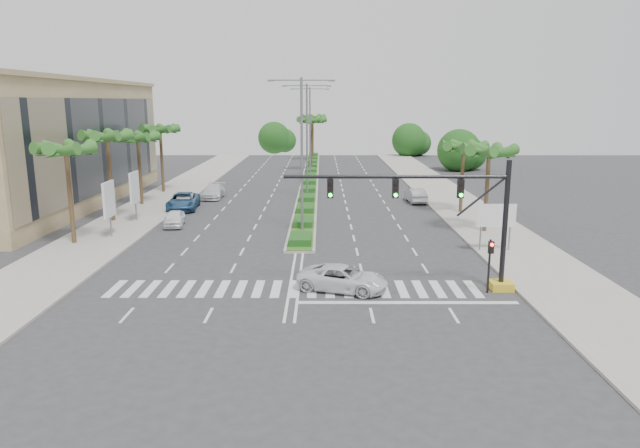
# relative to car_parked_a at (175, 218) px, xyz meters

# --- Properties ---
(ground) EXTENTS (160.00, 160.00, 0.00)m
(ground) POSITION_rel_car_parked_a_xyz_m (10.76, -16.31, -0.65)
(ground) COLOR #333335
(ground) RESTS_ON ground
(footpath_right) EXTENTS (6.00, 120.00, 0.15)m
(footpath_right) POSITION_rel_car_parked_a_xyz_m (25.96, 3.69, -0.57)
(footpath_right) COLOR gray
(footpath_right) RESTS_ON ground
(footpath_left) EXTENTS (6.00, 120.00, 0.15)m
(footpath_left) POSITION_rel_car_parked_a_xyz_m (-4.44, 3.69, -0.57)
(footpath_left) COLOR gray
(footpath_left) RESTS_ON ground
(median) EXTENTS (2.20, 75.00, 0.20)m
(median) POSITION_rel_car_parked_a_xyz_m (10.76, 28.69, -0.55)
(median) COLOR gray
(median) RESTS_ON ground
(median_grass) EXTENTS (1.80, 75.00, 0.04)m
(median_grass) POSITION_rel_car_parked_a_xyz_m (10.76, 28.69, -0.43)
(median_grass) COLOR #316021
(median_grass) RESTS_ON median
(building) EXTENTS (12.00, 36.00, 12.00)m
(building) POSITION_rel_car_parked_a_xyz_m (-15.24, 9.69, 5.35)
(building) COLOR tan
(building) RESTS_ON ground
(signal_gantry) EXTENTS (12.60, 1.20, 7.20)m
(signal_gantry) POSITION_rel_car_parked_a_xyz_m (20.03, -16.31, 2.81)
(signal_gantry) COLOR gold
(signal_gantry) RESTS_ON ground
(pedestrian_signal) EXTENTS (0.28, 0.36, 3.00)m
(pedestrian_signal) POSITION_rel_car_parked_a_xyz_m (21.36, -16.98, 1.40)
(pedestrian_signal) COLOR black
(pedestrian_signal) RESTS_ON ground
(direction_sign) EXTENTS (2.70, 0.11, 3.40)m
(direction_sign) POSITION_rel_car_parked_a_xyz_m (24.26, -8.32, 1.80)
(direction_sign) COLOR slate
(direction_sign) RESTS_ON ground
(billboard_near) EXTENTS (0.18, 2.10, 4.35)m
(billboard_near) POSITION_rel_car_parked_a_xyz_m (-3.74, -4.31, 2.31)
(billboard_near) COLOR slate
(billboard_near) RESTS_ON ground
(billboard_far) EXTENTS (0.18, 2.10, 4.35)m
(billboard_far) POSITION_rel_car_parked_a_xyz_m (-3.74, 1.69, 2.31)
(billboard_far) COLOR slate
(billboard_far) RESTS_ON ground
(palm_left_near) EXTENTS (4.57, 4.68, 7.55)m
(palm_left_near) POSITION_rel_car_parked_a_xyz_m (-5.74, -6.31, 6.04)
(palm_left_near) COLOR brown
(palm_left_near) RESTS_ON ground
(palm_left_mid) EXTENTS (4.57, 4.68, 7.95)m
(palm_left_mid) POSITION_rel_car_parked_a_xyz_m (-5.74, 1.69, 6.43)
(palm_left_mid) COLOR brown
(palm_left_mid) RESTS_ON ground
(palm_left_far) EXTENTS (4.57, 4.68, 7.35)m
(palm_left_far) POSITION_rel_car_parked_a_xyz_m (-5.74, 9.69, 5.85)
(palm_left_far) COLOR brown
(palm_left_far) RESTS_ON ground
(palm_left_end) EXTENTS (4.57, 4.68, 7.75)m
(palm_left_end) POSITION_rel_car_parked_a_xyz_m (-5.74, 17.69, 6.23)
(palm_left_end) COLOR brown
(palm_left_end) RESTS_ON ground
(palm_right_near) EXTENTS (4.57, 4.68, 7.05)m
(palm_right_near) POSITION_rel_car_parked_a_xyz_m (25.26, -2.31, 5.56)
(palm_right_near) COLOR brown
(palm_right_near) RESTS_ON ground
(palm_right_far) EXTENTS (4.57, 4.68, 6.75)m
(palm_right_far) POSITION_rel_car_parked_a_xyz_m (25.26, 5.69, 5.27)
(palm_right_far) COLOR brown
(palm_right_far) RESTS_ON ground
(palm_median_a) EXTENTS (4.57, 4.68, 8.05)m
(palm_median_a) POSITION_rel_car_parked_a_xyz_m (10.76, 38.69, 6.52)
(palm_median_a) COLOR brown
(palm_median_a) RESTS_ON ground
(palm_median_b) EXTENTS (4.57, 4.68, 8.05)m
(palm_median_b) POSITION_rel_car_parked_a_xyz_m (10.76, 53.69, 6.52)
(palm_median_b) COLOR brown
(palm_median_b) RESTS_ON ground
(streetlight_near) EXTENTS (5.10, 0.25, 12.00)m
(streetlight_near) POSITION_rel_car_parked_a_xyz_m (10.76, -2.31, 6.16)
(streetlight_near) COLOR slate
(streetlight_near) RESTS_ON ground
(streetlight_mid) EXTENTS (5.10, 0.25, 12.00)m
(streetlight_mid) POSITION_rel_car_parked_a_xyz_m (10.76, 13.69, 6.16)
(streetlight_mid) COLOR slate
(streetlight_mid) RESTS_ON ground
(streetlight_far) EXTENTS (5.10, 0.25, 12.00)m
(streetlight_far) POSITION_rel_car_parked_a_xyz_m (10.76, 29.69, 6.16)
(streetlight_far) COLOR slate
(streetlight_far) RESTS_ON ground
(car_parked_a) EXTENTS (1.97, 3.96, 1.30)m
(car_parked_a) POSITION_rel_car_parked_a_xyz_m (0.00, 0.00, 0.00)
(car_parked_a) COLOR white
(car_parked_a) RESTS_ON ground
(car_parked_b) EXTENTS (2.07, 4.53, 1.44)m
(car_parked_b) POSITION_rel_car_parked_a_xyz_m (-0.96, 7.97, 0.07)
(car_parked_b) COLOR #ACABB0
(car_parked_b) RESTS_ON ground
(car_parked_c) EXTENTS (3.12, 5.96, 1.60)m
(car_parked_c) POSITION_rel_car_parked_a_xyz_m (-1.04, 7.51, 0.15)
(car_parked_c) COLOR #29537D
(car_parked_c) RESTS_ON ground
(car_parked_d) EXTENTS (2.08, 5.04, 1.46)m
(car_parked_d) POSITION_rel_car_parked_a_xyz_m (0.67, 14.01, 0.08)
(car_parked_d) COLOR silver
(car_parked_d) RESTS_ON ground
(car_crossing) EXTENTS (5.45, 3.80, 1.38)m
(car_crossing) POSITION_rel_car_parked_a_xyz_m (13.47, -16.50, 0.04)
(car_crossing) COLOR white
(car_crossing) RESTS_ON ground
(car_right) EXTENTS (1.84, 4.53, 1.46)m
(car_right) POSITION_rel_car_parked_a_xyz_m (22.00, 11.44, 0.08)
(car_right) COLOR #B6B6BB
(car_right) RESTS_ON ground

